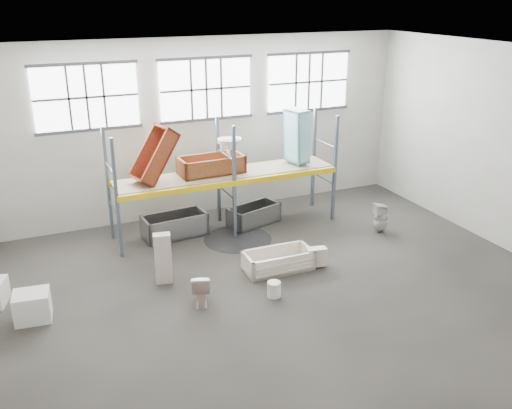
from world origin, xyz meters
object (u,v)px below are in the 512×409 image
toilet_beige (201,288)px  carton_near (32,306)px  toilet_white (381,218)px  bucket (274,289)px  blue_tub_upright (297,136)px  steel_tub_left (175,225)px  steel_tub_right (254,215)px  cistern_tall (163,258)px  bathtub_beige (278,260)px  rust_tub_flat (211,165)px

toilet_beige → carton_near: bearing=5.2°
toilet_white → bucket: size_ratio=2.41×
blue_tub_upright → bucket: (-2.49, -3.86, -2.23)m
toilet_white → steel_tub_left: bearing=-100.1°
steel_tub_left → steel_tub_right: bearing=-1.3°
blue_tub_upright → cistern_tall: bearing=-152.9°
toilet_beige → steel_tub_left: toilet_beige is taller
bathtub_beige → toilet_beige: (-2.12, -0.69, 0.11)m
rust_tub_flat → bathtub_beige: bearing=-78.6°
bathtub_beige → carton_near: carton_near is taller
bathtub_beige → steel_tub_left: steel_tub_left is taller
toilet_white → steel_tub_right: bearing=-112.5°
bathtub_beige → steel_tub_right: bearing=79.7°
toilet_beige → bucket: (1.51, -0.39, -0.18)m
toilet_white → steel_tub_left: (-5.18, 1.94, -0.10)m
toilet_white → bucket: bearing=-54.0°
steel_tub_right → blue_tub_upright: bearing=0.1°
blue_tub_upright → carton_near: 8.04m
toilet_beige → carton_near: toilet_beige is taller
toilet_beige → blue_tub_upright: bearing=-121.3°
rust_tub_flat → blue_tub_upright: blue_tub_upright is taller
bucket → carton_near: bearing=166.9°
toilet_beige → steel_tub_left: size_ratio=0.42×
steel_tub_left → blue_tub_upright: size_ratio=1.13×
rust_tub_flat → steel_tub_left: bearing=-176.0°
steel_tub_right → carton_near: (-5.97, -2.75, 0.03)m
bathtub_beige → rust_tub_flat: (-0.58, 2.91, 1.58)m
cistern_tall → rust_tub_flat: 3.38m
steel_tub_right → blue_tub_upright: blue_tub_upright is taller
cistern_tall → steel_tub_left: bearing=80.4°
toilet_white → rust_tub_flat: size_ratio=0.48×
steel_tub_left → rust_tub_flat: size_ratio=0.97×
toilet_white → rust_tub_flat: bearing=-105.9°
blue_tub_upright → carton_near: (-7.26, -2.75, -2.10)m
steel_tub_left → toilet_white: bearing=-20.6°
cistern_tall → bucket: 2.57m
toilet_beige → toilet_white: 5.84m
carton_near → bathtub_beige: bearing=-0.3°
steel_tub_right → bucket: size_ratio=4.27×
steel_tub_right → blue_tub_upright: (1.29, 0.00, 2.13)m
toilet_beige → steel_tub_right: 4.40m
steel_tub_left → steel_tub_right: steel_tub_left is taller
blue_tub_upright → carton_near: bearing=-159.2°
cistern_tall → toilet_white: size_ratio=1.42×
cistern_tall → carton_near: bearing=-158.7°
blue_tub_upright → carton_near: size_ratio=2.13×
cistern_tall → carton_near: size_ratio=1.70×
cistern_tall → carton_near: 2.84m
cistern_tall → blue_tub_upright: (4.48, 2.29, 1.81)m
bathtub_beige → cistern_tall: 2.67m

